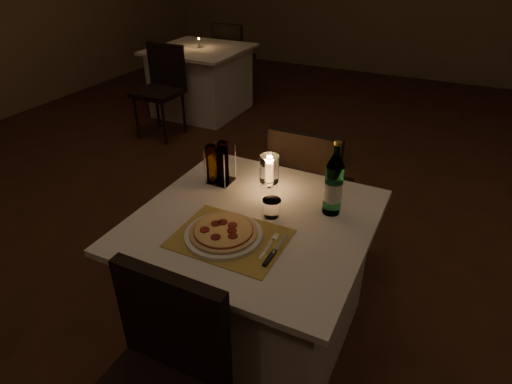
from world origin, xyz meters
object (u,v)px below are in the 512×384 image
at_px(plate, 224,235).
at_px(water_bottle, 334,185).
at_px(chair_near, 159,374).
at_px(main_table, 254,280).
at_px(chair_far, 308,183).
at_px(pizza, 223,231).
at_px(neighbor_table_left, 201,80).
at_px(tumbler, 271,208).
at_px(hurricane_candle, 269,170).

height_order(plate, water_bottle, water_bottle).
bearing_deg(chair_near, main_table, 90.00).
relative_size(chair_far, plate, 2.81).
bearing_deg(main_table, water_bottle, 33.59).
bearing_deg(chair_far, main_table, -90.00).
bearing_deg(chair_far, chair_near, -90.00).
bearing_deg(pizza, neighbor_table_left, 124.22).
relative_size(plate, neighbor_table_left, 0.32).
bearing_deg(pizza, chair_near, -84.64).
distance_m(pizza, tumbler, 0.25).
distance_m(tumbler, water_bottle, 0.29).
xyz_separation_m(chair_far, plate, (-0.05, -0.89, 0.20)).
distance_m(hurricane_candle, neighbor_table_left, 3.21).
bearing_deg(plate, water_bottle, 47.66).
bearing_deg(neighbor_table_left, pizza, -55.78).
bearing_deg(water_bottle, chair_near, -107.68).
bearing_deg(plate, chair_far, 86.80).
height_order(plate, neighbor_table_left, plate).
height_order(chair_near, tumbler, chair_near).
xyz_separation_m(chair_far, pizza, (-0.05, -0.89, 0.22)).
height_order(main_table, water_bottle, water_bottle).
relative_size(plate, hurricane_candle, 1.79).
xyz_separation_m(chair_far, tumbler, (0.06, -0.67, 0.23)).
height_order(chair_far, hurricane_candle, hurricane_candle).
height_order(water_bottle, neighbor_table_left, water_bottle).
xyz_separation_m(plate, tumbler, (0.11, 0.22, 0.03)).
distance_m(water_bottle, hurricane_candle, 0.34).
height_order(pizza, water_bottle, water_bottle).
bearing_deg(pizza, chair_far, 86.79).
relative_size(chair_near, tumbler, 10.79).
xyz_separation_m(main_table, tumbler, (0.06, 0.04, 0.41)).
relative_size(tumbler, water_bottle, 0.24).
relative_size(chair_near, water_bottle, 2.64).
relative_size(plate, pizza, 1.14).
relative_size(chair_far, hurricane_candle, 5.04).
bearing_deg(tumbler, pizza, -116.94).
bearing_deg(water_bottle, hurricane_candle, 169.32).
bearing_deg(neighbor_table_left, main_table, -53.38).
distance_m(tumbler, hurricane_candle, 0.25).
xyz_separation_m(chair_near, plate, (-0.05, 0.53, 0.20)).
relative_size(pizza, neighbor_table_left, 0.28).
bearing_deg(tumbler, water_bottle, 33.34).
bearing_deg(main_table, neighbor_table_left, 126.62).
bearing_deg(pizza, main_table, 74.45).
distance_m(plate, tumbler, 0.25).
xyz_separation_m(plate, neighbor_table_left, (-1.98, 2.91, -0.38)).
distance_m(chair_near, plate, 0.57).
distance_m(chair_far, neighbor_table_left, 2.86).
distance_m(main_table, water_bottle, 0.61).
bearing_deg(pizza, plate, 19.44).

